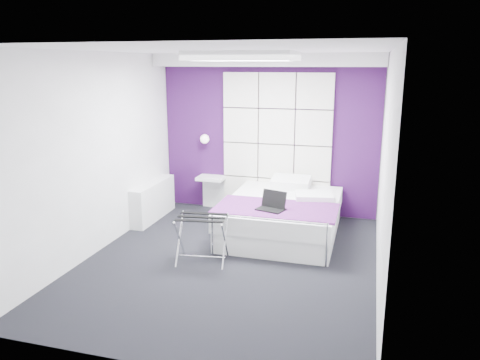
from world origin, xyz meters
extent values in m
plane|color=black|center=(0.00, 0.00, 0.00)|extent=(4.40, 4.40, 0.00)
plane|color=white|center=(0.00, 0.00, 2.60)|extent=(4.40, 4.40, 0.00)
plane|color=silver|center=(0.00, 2.20, 1.30)|extent=(3.60, 0.00, 3.60)
plane|color=silver|center=(-1.80, 0.00, 1.30)|extent=(0.00, 4.40, 4.40)
plane|color=silver|center=(1.80, 0.00, 1.30)|extent=(0.00, 4.40, 4.40)
cube|color=#350F43|center=(0.00, 2.19, 1.30)|extent=(3.58, 0.02, 2.58)
cube|color=white|center=(0.00, 1.95, 2.50)|extent=(3.58, 0.50, 0.20)
sphere|color=white|center=(-1.05, 2.06, 1.22)|extent=(0.15, 0.15, 0.15)
cube|color=white|center=(-1.69, 1.30, 0.30)|extent=(0.22, 1.20, 0.60)
cube|color=white|center=(0.46, 1.14, 0.14)|extent=(1.54, 1.92, 0.29)
cube|color=white|center=(0.46, 1.14, 0.41)|extent=(1.58, 1.96, 0.24)
cube|color=#491755|center=(0.46, 0.66, 0.54)|extent=(1.64, 0.87, 0.03)
cube|color=white|center=(-0.95, 2.02, 0.55)|extent=(0.45, 0.35, 0.05)
cube|color=black|center=(-0.34, -0.08, 0.59)|extent=(0.61, 0.45, 0.01)
cube|color=black|center=(0.41, 0.54, 0.57)|extent=(0.35, 0.25, 0.02)
cube|color=black|center=(0.41, 0.66, 0.69)|extent=(0.35, 0.01, 0.23)
camera|label=1|loc=(1.63, -5.27, 2.45)|focal=35.00mm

